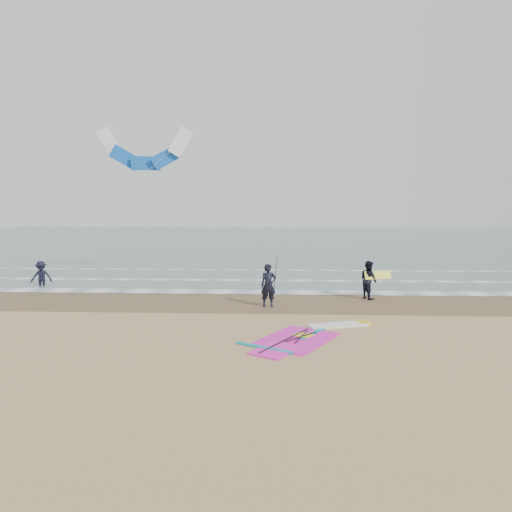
{
  "coord_description": "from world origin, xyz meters",
  "views": [
    {
      "loc": [
        0.65,
        -14.55,
        4.25
      ],
      "look_at": [
        -0.25,
        5.0,
        2.2
      ],
      "focal_mm": 32.0,
      "sensor_mm": 36.0,
      "label": 1
    }
  ],
  "objects_px": {
    "windsurf_rig": "(309,335)",
    "surf_kite": "(145,153)",
    "person_walking": "(369,280)",
    "person_standing": "(268,285)",
    "person_wading": "(41,270)"
  },
  "relations": [
    {
      "from": "surf_kite",
      "to": "person_standing",
      "type": "bearing_deg",
      "value": -47.88
    },
    {
      "from": "windsurf_rig",
      "to": "person_standing",
      "type": "bearing_deg",
      "value": 107.83
    },
    {
      "from": "windsurf_rig",
      "to": "surf_kite",
      "type": "distance_m",
      "value": 17.69
    },
    {
      "from": "person_standing",
      "to": "person_walking",
      "type": "bearing_deg",
      "value": 10.24
    },
    {
      "from": "person_wading",
      "to": "surf_kite",
      "type": "distance_m",
      "value": 9.14
    },
    {
      "from": "surf_kite",
      "to": "person_walking",
      "type": "bearing_deg",
      "value": -27.94
    },
    {
      "from": "person_standing",
      "to": "person_walking",
      "type": "distance_m",
      "value": 5.07
    },
    {
      "from": "person_walking",
      "to": "person_wading",
      "type": "bearing_deg",
      "value": 56.29
    },
    {
      "from": "person_walking",
      "to": "surf_kite",
      "type": "height_order",
      "value": "surf_kite"
    },
    {
      "from": "person_walking",
      "to": "surf_kite",
      "type": "bearing_deg",
      "value": 37.45
    },
    {
      "from": "person_walking",
      "to": "surf_kite",
      "type": "distance_m",
      "value": 15.56
    },
    {
      "from": "person_standing",
      "to": "surf_kite",
      "type": "height_order",
      "value": "surf_kite"
    },
    {
      "from": "person_wading",
      "to": "surf_kite",
      "type": "bearing_deg",
      "value": 27.7
    },
    {
      "from": "person_wading",
      "to": "person_standing",
      "type": "bearing_deg",
      "value": -31.18
    },
    {
      "from": "person_standing",
      "to": "surf_kite",
      "type": "distance_m",
      "value": 13.32
    }
  ]
}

